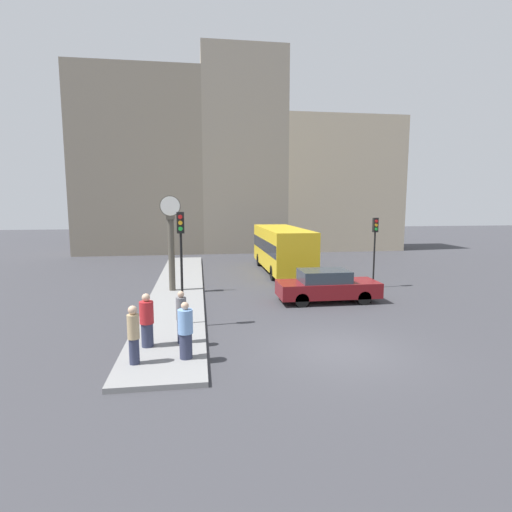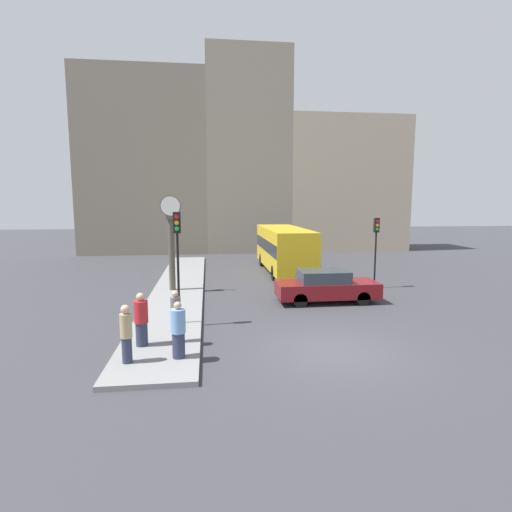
# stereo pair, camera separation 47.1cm
# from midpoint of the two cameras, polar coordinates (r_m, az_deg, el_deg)

# --- Properties ---
(ground_plane) EXTENTS (120.00, 120.00, 0.00)m
(ground_plane) POSITION_cam_midpoint_polar(r_m,az_deg,el_deg) (13.04, 10.75, -13.05)
(ground_plane) COLOR #38383D
(sidewalk_corner) EXTENTS (2.54, 22.91, 0.15)m
(sidewalk_corner) POSITION_cam_midpoint_polar(r_m,az_deg,el_deg) (21.49, -11.63, -4.59)
(sidewalk_corner) COLOR gray
(sidewalk_corner) RESTS_ON ground_plane
(building_row) EXTENTS (30.05, 5.00, 18.04)m
(building_row) POSITION_cam_midpoint_polar(r_m,az_deg,el_deg) (38.08, -3.41, 12.48)
(building_row) COLOR gray
(building_row) RESTS_ON ground_plane
(sedan_car) EXTENTS (4.64, 1.80, 1.49)m
(sedan_car) POSITION_cam_midpoint_polar(r_m,az_deg,el_deg) (18.75, 9.37, -4.23)
(sedan_car) COLOR maroon
(sedan_car) RESTS_ON ground_plane
(bus_distant) EXTENTS (2.49, 8.82, 2.91)m
(bus_distant) POSITION_cam_midpoint_polar(r_m,az_deg,el_deg) (26.27, 3.22, 1.28)
(bus_distant) COLOR gold
(bus_distant) RESTS_ON ground_plane
(traffic_light_near) EXTENTS (0.26, 0.24, 4.09)m
(traffic_light_near) POSITION_cam_midpoint_polar(r_m,az_deg,el_deg) (14.63, -11.57, 1.56)
(traffic_light_near) COLOR black
(traffic_light_near) RESTS_ON sidewalk_corner
(traffic_light_far) EXTENTS (0.26, 0.24, 3.77)m
(traffic_light_far) POSITION_cam_midpoint_polar(r_m,az_deg,el_deg) (22.10, 16.04, 2.49)
(traffic_light_far) COLOR black
(traffic_light_far) RESTS_ON ground_plane
(street_clock) EXTENTS (1.03, 0.41, 4.77)m
(street_clock) POSITION_cam_midpoint_polar(r_m,az_deg,el_deg) (20.47, -12.67, 1.79)
(street_clock) COLOR #4C473D
(street_clock) RESTS_ON sidewalk_corner
(pedestrian_tan_coat) EXTENTS (0.33, 0.33, 1.65)m
(pedestrian_tan_coat) POSITION_cam_midpoint_polar(r_m,az_deg,el_deg) (11.71, -18.22, -10.59)
(pedestrian_tan_coat) COLOR #2D334C
(pedestrian_tan_coat) RESTS_ON sidewalk_corner
(pedestrian_grey_jacket) EXTENTS (0.32, 0.32, 1.68)m
(pedestrian_grey_jacket) POSITION_cam_midpoint_polar(r_m,az_deg,el_deg) (13.00, -11.64, -8.52)
(pedestrian_grey_jacket) COLOR #2D334C
(pedestrian_grey_jacket) RESTS_ON sidewalk_corner
(pedestrian_blue_stripe) EXTENTS (0.43, 0.43, 1.65)m
(pedestrian_blue_stripe) POSITION_cam_midpoint_polar(r_m,az_deg,el_deg) (11.75, -11.19, -10.45)
(pedestrian_blue_stripe) COLOR #2D334C
(pedestrian_blue_stripe) RESTS_ON sidewalk_corner
(pedestrian_red_top) EXTENTS (0.43, 0.43, 1.68)m
(pedestrian_red_top) POSITION_cam_midpoint_polar(r_m,az_deg,el_deg) (12.94, -16.36, -8.86)
(pedestrian_red_top) COLOR #2D334C
(pedestrian_red_top) RESTS_ON sidewalk_corner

